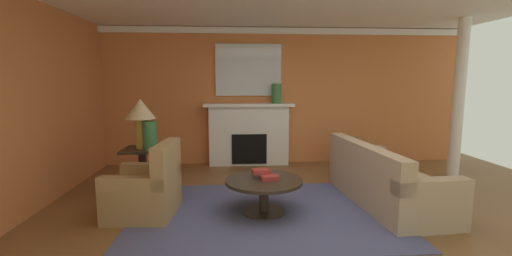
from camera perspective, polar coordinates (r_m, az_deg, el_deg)
The scene contains 18 objects.
ground_plane at distance 4.57m, azimuth 7.99°, elevation -14.24°, with size 9.03×9.03×0.00m, color brown.
wall_fireplace at distance 7.17m, azimuth 3.36°, elevation 5.26°, with size 7.55×0.12×2.77m, color #CC723D.
wall_window at distance 5.18m, azimuth -34.52°, elevation 2.85°, with size 0.12×6.40×2.77m, color #CC723D.
crown_moulding at distance 7.15m, azimuth 3.53°, elevation 15.76°, with size 7.55×0.08×0.12m, color white.
area_rug at distance 4.63m, azimuth 1.28°, elevation -13.78°, with size 3.36×2.42×0.01m, color #4C517A.
fireplace at distance 6.99m, azimuth -1.18°, elevation -1.34°, with size 1.80×0.35×1.26m.
mantel_mirror at distance 7.02m, azimuth -1.26°, elevation 9.59°, with size 1.32×0.04×1.03m, color silver.
sofa at distance 5.20m, azimuth 20.40°, elevation -8.47°, with size 1.07×2.17×0.85m.
armchair_near_window at distance 4.67m, azimuth -17.74°, elevation -10.08°, with size 0.88×0.88×0.95m.
coffee_table at distance 4.52m, azimuth 1.29°, elevation -9.90°, with size 1.00×1.00×0.45m.
side_table at distance 5.54m, azimuth -18.20°, elevation -6.26°, with size 0.56×0.56×0.70m.
table_lamp at distance 5.40m, azimuth -18.58°, elevation 2.26°, with size 0.44×0.44×0.75m.
vase_on_side_table at distance 5.29m, azimuth -17.19°, elevation -1.22°, with size 0.20×0.20×0.42m, color #33703D.
vase_tall_corner at distance 7.14m, azimuth 15.47°, elevation -3.83°, with size 0.27×0.27×0.60m, color #33703D.
vase_mantel_right at distance 6.90m, azimuth 3.41°, elevation 5.71°, with size 0.19×0.19×0.39m, color #33703D.
book_red_cover at distance 4.48m, azimuth 2.31°, elevation -8.21°, with size 0.23×0.16×0.05m, color maroon.
book_art_folio at distance 4.56m, azimuth 0.81°, elevation -7.17°, with size 0.23×0.14×0.06m, color maroon.
column_white at distance 7.05m, azimuth 30.52°, elevation 4.13°, with size 0.20×0.20×2.77m, color white.
Camera 1 is at (-0.90, -4.14, 1.72)m, focal length 24.15 mm.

